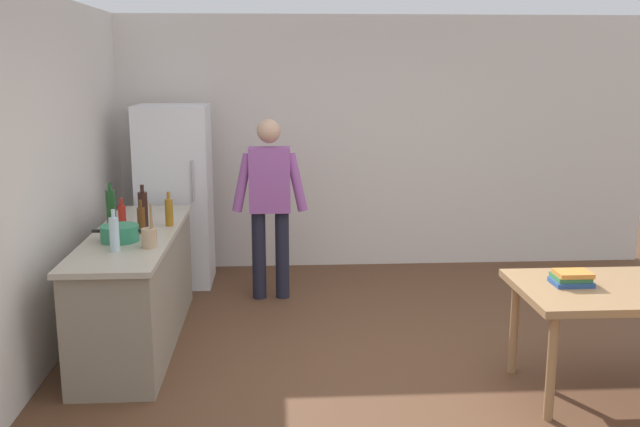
{
  "coord_description": "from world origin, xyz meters",
  "views": [
    {
      "loc": [
        -0.88,
        -4.64,
        2.18
      ],
      "look_at": [
        -0.52,
        1.2,
        0.95
      ],
      "focal_mm": 39.73,
      "sensor_mm": 36.0,
      "label": 1
    }
  ],
  "objects_px": {
    "refrigerator": "(175,196)",
    "dining_table": "(623,297)",
    "bottle_sauce_red": "(122,216)",
    "bottle_oil_amber": "(169,212)",
    "bottle_beer_brown": "(141,220)",
    "person": "(270,197)",
    "book_stack": "(572,278)",
    "utensil_jar": "(150,237)",
    "bottle_wine_green": "(111,206)",
    "bottle_water_clear": "(114,234)",
    "cooking_pot": "(120,233)",
    "bottle_wine_dark": "(143,209)"
  },
  "relations": [
    {
      "from": "bottle_oil_amber",
      "to": "bottle_beer_brown",
      "type": "bearing_deg",
      "value": -126.84
    },
    {
      "from": "dining_table",
      "to": "bottle_beer_brown",
      "type": "xyz_separation_m",
      "value": [
        -3.34,
        1.09,
        0.33
      ]
    },
    {
      "from": "bottle_wine_dark",
      "to": "bottle_beer_brown",
      "type": "bearing_deg",
      "value": -83.56
    },
    {
      "from": "bottle_wine_dark",
      "to": "bottle_wine_green",
      "type": "relative_size",
      "value": 1.0
    },
    {
      "from": "bottle_beer_brown",
      "to": "bottle_wine_green",
      "type": "height_order",
      "value": "bottle_wine_green"
    },
    {
      "from": "refrigerator",
      "to": "bottle_wine_dark",
      "type": "xyz_separation_m",
      "value": [
        -0.06,
        -1.37,
        0.15
      ]
    },
    {
      "from": "bottle_water_clear",
      "to": "refrigerator",
      "type": "bearing_deg",
      "value": 86.86
    },
    {
      "from": "bottle_wine_dark",
      "to": "book_stack",
      "type": "relative_size",
      "value": 1.35
    },
    {
      "from": "refrigerator",
      "to": "person",
      "type": "relative_size",
      "value": 1.06
    },
    {
      "from": "dining_table",
      "to": "bottle_oil_amber",
      "type": "bearing_deg",
      "value": 157.15
    },
    {
      "from": "dining_table",
      "to": "bottle_sauce_red",
      "type": "relative_size",
      "value": 5.83
    },
    {
      "from": "dining_table",
      "to": "bottle_beer_brown",
      "type": "distance_m",
      "value": 3.52
    },
    {
      "from": "dining_table",
      "to": "bottle_beer_brown",
      "type": "height_order",
      "value": "bottle_beer_brown"
    },
    {
      "from": "dining_table",
      "to": "bottle_sauce_red",
      "type": "bearing_deg",
      "value": 159.94
    },
    {
      "from": "person",
      "to": "utensil_jar",
      "type": "xyz_separation_m",
      "value": [
        -0.84,
        -1.52,
        0.0
      ]
    },
    {
      "from": "cooking_pot",
      "to": "bottle_water_clear",
      "type": "xyz_separation_m",
      "value": [
        0.03,
        -0.29,
        0.07
      ]
    },
    {
      "from": "bottle_water_clear",
      "to": "bottle_wine_green",
      "type": "distance_m",
      "value": 0.93
    },
    {
      "from": "person",
      "to": "utensil_jar",
      "type": "height_order",
      "value": "person"
    },
    {
      "from": "utensil_jar",
      "to": "bottle_wine_green",
      "type": "distance_m",
      "value": 0.93
    },
    {
      "from": "bottle_wine_dark",
      "to": "bottle_beer_brown",
      "type": "xyz_separation_m",
      "value": [
        0.03,
        -0.24,
        -0.04
      ]
    },
    {
      "from": "person",
      "to": "bottle_wine_green",
      "type": "bearing_deg",
      "value": -151.33
    },
    {
      "from": "dining_table",
      "to": "bottle_wine_dark",
      "type": "distance_m",
      "value": 3.63
    },
    {
      "from": "person",
      "to": "bottle_wine_green",
      "type": "distance_m",
      "value": 1.48
    },
    {
      "from": "refrigerator",
      "to": "dining_table",
      "type": "xyz_separation_m",
      "value": [
        3.3,
        -2.7,
        -0.23
      ]
    },
    {
      "from": "refrigerator",
      "to": "book_stack",
      "type": "height_order",
      "value": "refrigerator"
    },
    {
      "from": "refrigerator",
      "to": "dining_table",
      "type": "bearing_deg",
      "value": -39.29
    },
    {
      "from": "bottle_water_clear",
      "to": "bottle_beer_brown",
      "type": "bearing_deg",
      "value": 81.42
    },
    {
      "from": "bottle_sauce_red",
      "to": "bottle_water_clear",
      "type": "bearing_deg",
      "value": -82.06
    },
    {
      "from": "person",
      "to": "book_stack",
      "type": "distance_m",
      "value": 2.91
    },
    {
      "from": "bottle_wine_green",
      "to": "bottle_sauce_red",
      "type": "xyz_separation_m",
      "value": [
        0.12,
        -0.15,
        -0.05
      ]
    },
    {
      "from": "bottle_oil_amber",
      "to": "bottle_wine_dark",
      "type": "bearing_deg",
      "value": -179.52
    },
    {
      "from": "bottle_oil_amber",
      "to": "bottle_beer_brown",
      "type": "xyz_separation_m",
      "value": [
        -0.18,
        -0.24,
        -0.01
      ]
    },
    {
      "from": "cooking_pot",
      "to": "book_stack",
      "type": "distance_m",
      "value": 3.21
    },
    {
      "from": "cooking_pot",
      "to": "bottle_beer_brown",
      "type": "height_order",
      "value": "bottle_beer_brown"
    },
    {
      "from": "dining_table",
      "to": "utensil_jar",
      "type": "bearing_deg",
      "value": 168.84
    },
    {
      "from": "bottle_wine_green",
      "to": "book_stack",
      "type": "xyz_separation_m",
      "value": [
        3.31,
        -1.38,
        -0.25
      ]
    },
    {
      "from": "bottle_water_clear",
      "to": "utensil_jar",
      "type": "bearing_deg",
      "value": 21.6
    },
    {
      "from": "cooking_pot",
      "to": "bottle_beer_brown",
      "type": "xyz_separation_m",
      "value": [
        0.11,
        0.26,
        0.05
      ]
    },
    {
      "from": "bottle_beer_brown",
      "to": "bottle_water_clear",
      "type": "height_order",
      "value": "bottle_water_clear"
    },
    {
      "from": "bottle_oil_amber",
      "to": "bottle_beer_brown",
      "type": "height_order",
      "value": "bottle_oil_amber"
    },
    {
      "from": "bottle_wine_green",
      "to": "bottle_sauce_red",
      "type": "bearing_deg",
      "value": -51.69
    },
    {
      "from": "bottle_oil_amber",
      "to": "bottle_beer_brown",
      "type": "relative_size",
      "value": 1.08
    },
    {
      "from": "bottle_wine_green",
      "to": "bottle_beer_brown",
      "type": "bearing_deg",
      "value": -48.5
    },
    {
      "from": "person",
      "to": "cooking_pot",
      "type": "bearing_deg",
      "value": -129.87
    },
    {
      "from": "person",
      "to": "bottle_oil_amber",
      "type": "relative_size",
      "value": 6.07
    },
    {
      "from": "utensil_jar",
      "to": "bottle_beer_brown",
      "type": "distance_m",
      "value": 0.48
    },
    {
      "from": "utensil_jar",
      "to": "bottle_sauce_red",
      "type": "height_order",
      "value": "utensil_jar"
    },
    {
      "from": "dining_table",
      "to": "bottle_beer_brown",
      "type": "bearing_deg",
      "value": 161.89
    },
    {
      "from": "bottle_water_clear",
      "to": "bottle_sauce_red",
      "type": "relative_size",
      "value": 1.25
    },
    {
      "from": "cooking_pot",
      "to": "bottle_wine_dark",
      "type": "bearing_deg",
      "value": 80.26
    }
  ]
}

